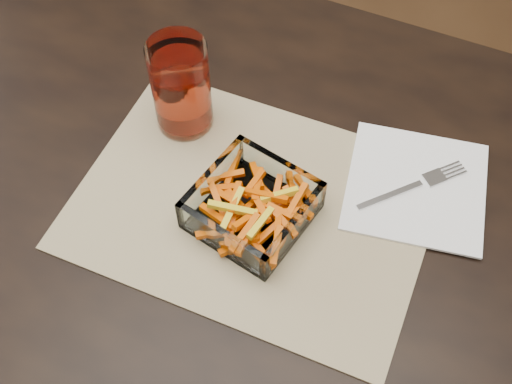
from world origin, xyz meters
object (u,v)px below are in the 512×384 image
Objects in this scene: glass_bowl at (252,207)px; fork at (415,185)px; tumbler at (181,89)px; dining_table at (200,239)px.

glass_bowl reaches higher than fork.
glass_bowl is 1.20× the size of fork.
glass_bowl is 0.22m from fork.
fork is (0.33, 0.02, -0.06)m from tumbler.
tumbler is 0.34m from fork.
dining_table is 0.31m from fork.
tumbler is at bearing -134.61° from fork.
dining_table is at bearing -108.72° from fork.
dining_table is 0.21m from tumbler.
fork reaches higher than dining_table.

